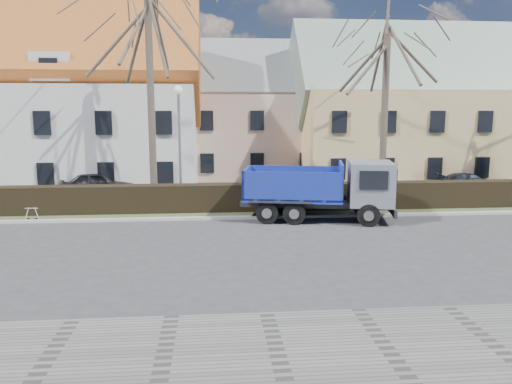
{
  "coord_description": "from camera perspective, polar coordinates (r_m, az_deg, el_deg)",
  "views": [
    {
      "loc": [
        0.99,
        -17.12,
        4.82
      ],
      "look_at": [
        2.71,
        2.22,
        1.6
      ],
      "focal_mm": 35.0,
      "sensor_mm": 36.0,
      "label": 1
    }
  ],
  "objects": [
    {
      "name": "ground",
      "position": [
        17.82,
        -8.11,
        -6.38
      ],
      "size": [
        120.0,
        120.0,
        0.0
      ],
      "primitive_type": "plane",
      "color": "#353537"
    },
    {
      "name": "sidewalk_near",
      "position": [
        9.91,
        -10.78,
        -19.61
      ],
      "size": [
        80.0,
        5.0,
        0.08
      ],
      "primitive_type": "cube",
      "color": "slate",
      "rests_on": "ground"
    },
    {
      "name": "curb_far",
      "position": [
        22.26,
        -7.51,
        -3.02
      ],
      "size": [
        80.0,
        0.3,
        0.12
      ],
      "primitive_type": "cube",
      "color": "#AEA9A0",
      "rests_on": "ground"
    },
    {
      "name": "grass_strip",
      "position": [
        23.83,
        -7.35,
        -2.21
      ],
      "size": [
        80.0,
        3.0,
        0.1
      ],
      "primitive_type": "cube",
      "color": "#3F4D2B",
      "rests_on": "ground"
    },
    {
      "name": "hedge",
      "position": [
        23.52,
        -7.4,
        -0.88
      ],
      "size": [
        60.0,
        0.9,
        1.3
      ],
      "primitive_type": "cube",
      "color": "black",
      "rests_on": "ground"
    },
    {
      "name": "building_pink",
      "position": [
        37.25,
        -0.44,
        8.15
      ],
      "size": [
        10.8,
        8.8,
        8.0
      ],
      "primitive_type": null,
      "color": "#C8A28D",
      "rests_on": "ground"
    },
    {
      "name": "building_yellow",
      "position": [
        37.28,
        18.86,
        8.04
      ],
      "size": [
        18.8,
        10.8,
        8.5
      ],
      "primitive_type": null,
      "color": "tan",
      "rests_on": "ground"
    },
    {
      "name": "tree_1",
      "position": [
        25.84,
        -12.0,
        12.55
      ],
      "size": [
        9.2,
        9.2,
        12.65
      ],
      "primitive_type": null,
      "color": "#4D4135",
      "rests_on": "ground"
    },
    {
      "name": "tree_2",
      "position": [
        27.17,
        14.55,
        10.55
      ],
      "size": [
        8.0,
        8.0,
        11.0
      ],
      "primitive_type": null,
      "color": "#4D4135",
      "rests_on": "ground"
    },
    {
      "name": "dump_truck",
      "position": [
        21.98,
        6.54,
        0.26
      ],
      "size": [
        7.11,
        3.83,
        2.69
      ],
      "primitive_type": null,
      "rotation": [
        0.0,
        0.0,
        -0.21
      ],
      "color": "navy",
      "rests_on": "ground"
    },
    {
      "name": "streetlight",
      "position": [
        24.24,
        -8.71,
        5.01
      ],
      "size": [
        0.47,
        0.47,
        6.01
      ],
      "primitive_type": null,
      "color": "gray",
      "rests_on": "ground"
    },
    {
      "name": "cart_frame",
      "position": [
        23.75,
        -24.74,
        -2.3
      ],
      "size": [
        0.79,
        0.47,
        0.71
      ],
      "primitive_type": null,
      "rotation": [
        0.0,
        0.0,
        -0.03
      ],
      "color": "silver",
      "rests_on": "ground"
    },
    {
      "name": "parked_car_a",
      "position": [
        29.4,
        -17.42,
        0.93
      ],
      "size": [
        4.2,
        1.83,
        1.41
      ],
      "primitive_type": "imported",
      "rotation": [
        0.0,
        0.0,
        1.53
      ],
      "color": "black",
      "rests_on": "ground"
    },
    {
      "name": "parked_car_b",
      "position": [
        32.29,
        23.16,
        1.04
      ],
      "size": [
        3.78,
        1.64,
        1.08
      ],
      "primitive_type": "imported",
      "rotation": [
        0.0,
        0.0,
        1.54
      ],
      "color": "black",
      "rests_on": "ground"
    }
  ]
}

